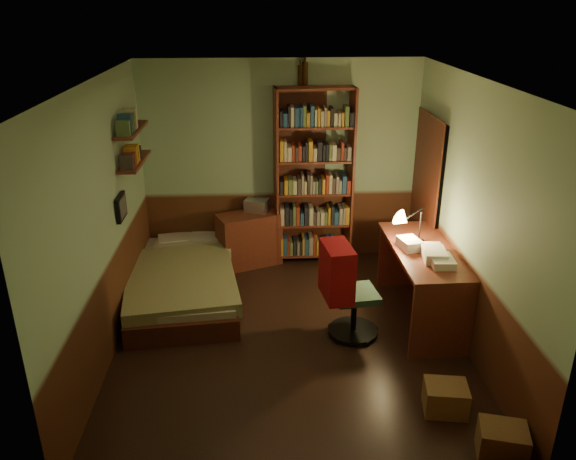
{
  "coord_description": "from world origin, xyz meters",
  "views": [
    {
      "loc": [
        -0.28,
        -4.95,
        3.27
      ],
      "look_at": [
        0.0,
        0.25,
        1.1
      ],
      "focal_mm": 35.0,
      "sensor_mm": 36.0,
      "label": 1
    }
  ],
  "objects_px": {
    "desk": "(421,284)",
    "desk_lamp": "(421,217)",
    "office_chair": "(355,291)",
    "bookshelf": "(313,178)",
    "dresser": "(249,239)",
    "mini_stereo": "(257,205)",
    "cardboard_box_b": "(445,398)",
    "bed": "(183,270)",
    "cardboard_box_a": "(502,442)"
  },
  "relations": [
    {
      "from": "bed",
      "to": "office_chair",
      "type": "height_order",
      "value": "office_chair"
    },
    {
      "from": "dresser",
      "to": "cardboard_box_b",
      "type": "bearing_deg",
      "value": -82.83
    },
    {
      "from": "cardboard_box_b",
      "to": "bookshelf",
      "type": "bearing_deg",
      "value": 105.7
    },
    {
      "from": "desk_lamp",
      "to": "cardboard_box_a",
      "type": "distance_m",
      "value": 2.43
    },
    {
      "from": "bed",
      "to": "desk_lamp",
      "type": "bearing_deg",
      "value": -15.79
    },
    {
      "from": "office_chair",
      "to": "cardboard_box_b",
      "type": "relative_size",
      "value": 2.88
    },
    {
      "from": "bookshelf",
      "to": "dresser",
      "type": "bearing_deg",
      "value": 179.49
    },
    {
      "from": "cardboard_box_a",
      "to": "cardboard_box_b",
      "type": "height_order",
      "value": "cardboard_box_a"
    },
    {
      "from": "dresser",
      "to": "desk_lamp",
      "type": "bearing_deg",
      "value": -57.03
    },
    {
      "from": "bed",
      "to": "cardboard_box_a",
      "type": "bearing_deg",
      "value": -50.24
    },
    {
      "from": "bookshelf",
      "to": "cardboard_box_a",
      "type": "bearing_deg",
      "value": -78.89
    },
    {
      "from": "dresser",
      "to": "desk",
      "type": "xyz_separation_m",
      "value": [
        1.87,
        -1.45,
        0.06
      ]
    },
    {
      "from": "dresser",
      "to": "desk",
      "type": "relative_size",
      "value": 0.51
    },
    {
      "from": "desk_lamp",
      "to": "cardboard_box_a",
      "type": "xyz_separation_m",
      "value": [
        0.11,
        -2.22,
        -0.98
      ]
    },
    {
      "from": "dresser",
      "to": "desk_lamp",
      "type": "height_order",
      "value": "desk_lamp"
    },
    {
      "from": "bed",
      "to": "dresser",
      "type": "bearing_deg",
      "value": 40.61
    },
    {
      "from": "desk_lamp",
      "to": "office_chair",
      "type": "relative_size",
      "value": 0.55
    },
    {
      "from": "mini_stereo",
      "to": "office_chair",
      "type": "bearing_deg",
      "value": -42.71
    },
    {
      "from": "office_chair",
      "to": "cardboard_box_a",
      "type": "relative_size",
      "value": 2.87
    },
    {
      "from": "cardboard_box_b",
      "to": "dresser",
      "type": "bearing_deg",
      "value": 119.77
    },
    {
      "from": "bed",
      "to": "cardboard_box_b",
      "type": "distance_m",
      "value": 3.27
    },
    {
      "from": "bookshelf",
      "to": "desk_lamp",
      "type": "relative_size",
      "value": 4.03
    },
    {
      "from": "dresser",
      "to": "desk",
      "type": "distance_m",
      "value": 2.36
    },
    {
      "from": "cardboard_box_a",
      "to": "dresser",
      "type": "bearing_deg",
      "value": 119.29
    },
    {
      "from": "desk_lamp",
      "to": "cardboard_box_b",
      "type": "bearing_deg",
      "value": -77.3
    },
    {
      "from": "dresser",
      "to": "desk_lamp",
      "type": "relative_size",
      "value": 1.39
    },
    {
      "from": "dresser",
      "to": "desk",
      "type": "bearing_deg",
      "value": -60.39
    },
    {
      "from": "dresser",
      "to": "cardboard_box_b",
      "type": "relative_size",
      "value": 2.22
    },
    {
      "from": "mini_stereo",
      "to": "desk_lamp",
      "type": "xyz_separation_m",
      "value": [
        1.74,
        -1.39,
        0.33
      ]
    },
    {
      "from": "bed",
      "to": "cardboard_box_b",
      "type": "bearing_deg",
      "value": -46.86
    },
    {
      "from": "cardboard_box_b",
      "to": "cardboard_box_a",
      "type": "bearing_deg",
      "value": -63.46
    },
    {
      "from": "mini_stereo",
      "to": "cardboard_box_b",
      "type": "height_order",
      "value": "mini_stereo"
    },
    {
      "from": "bed",
      "to": "dresser",
      "type": "xyz_separation_m",
      "value": [
        0.76,
        0.8,
        0.03
      ]
    },
    {
      "from": "bed",
      "to": "desk",
      "type": "relative_size",
      "value": 1.38
    },
    {
      "from": "bookshelf",
      "to": "cardboard_box_a",
      "type": "relative_size",
      "value": 6.42
    },
    {
      "from": "bed",
      "to": "cardboard_box_a",
      "type": "height_order",
      "value": "bed"
    },
    {
      "from": "mini_stereo",
      "to": "bookshelf",
      "type": "bearing_deg",
      "value": 16.3
    },
    {
      "from": "desk",
      "to": "dresser",
      "type": "bearing_deg",
      "value": 141.18
    },
    {
      "from": "desk_lamp",
      "to": "office_chair",
      "type": "xyz_separation_m",
      "value": [
        -0.75,
        -0.47,
        -0.6
      ]
    },
    {
      "from": "desk",
      "to": "desk_lamp",
      "type": "height_order",
      "value": "desk_lamp"
    },
    {
      "from": "mini_stereo",
      "to": "office_chair",
      "type": "height_order",
      "value": "office_chair"
    },
    {
      "from": "dresser",
      "to": "cardboard_box_a",
      "type": "relative_size",
      "value": 2.21
    },
    {
      "from": "bed",
      "to": "office_chair",
      "type": "distance_m",
      "value": 2.1
    },
    {
      "from": "mini_stereo",
      "to": "cardboard_box_a",
      "type": "xyz_separation_m",
      "value": [
        1.85,
        -3.61,
        -0.64
      ]
    },
    {
      "from": "bed",
      "to": "bookshelf",
      "type": "relative_size",
      "value": 0.94
    },
    {
      "from": "bed",
      "to": "mini_stereo",
      "type": "bearing_deg",
      "value": 40.95
    },
    {
      "from": "desk_lamp",
      "to": "desk",
      "type": "bearing_deg",
      "value": -66.52
    },
    {
      "from": "desk",
      "to": "cardboard_box_b",
      "type": "xyz_separation_m",
      "value": [
        -0.18,
        -1.5,
        -0.29
      ]
    },
    {
      "from": "desk",
      "to": "cardboard_box_a",
      "type": "height_order",
      "value": "desk"
    },
    {
      "from": "desk_lamp",
      "to": "office_chair",
      "type": "height_order",
      "value": "desk_lamp"
    }
  ]
}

